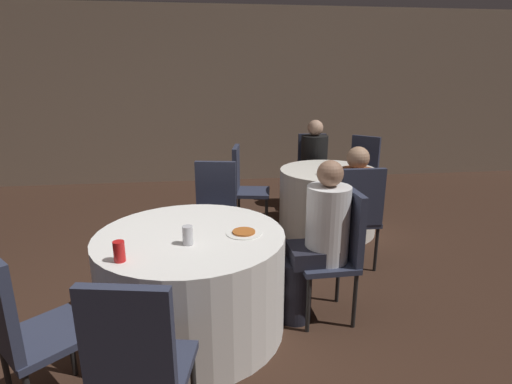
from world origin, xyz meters
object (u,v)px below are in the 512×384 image
Objects in this scene: chair_near_north at (215,205)px; soda_can_red at (119,251)px; chair_near_east at (340,244)px; chair_near_southwest at (22,323)px; chair_far_north at (312,164)px; chair_far_west at (243,181)px; chair_far_northeast at (362,167)px; person_floral_shirt at (352,204)px; pizza_plate_near at (244,232)px; chair_near_south at (137,361)px; soda_can_silver at (188,235)px; table_near at (192,282)px; person_black_shirt at (315,164)px; person_white_shirt at (316,243)px; table_far at (328,200)px; chair_far_south at (358,210)px.

chair_near_north is 1.53m from soda_can_red.
chair_near_southwest is at bearing 109.54° from chair_near_east.
chair_far_north is 1.00× the size of chair_far_west.
person_floral_shirt is at bearing 109.05° from chair_far_northeast.
chair_far_west is 1.71m from chair_far_northeast.
chair_near_east reaches higher than pizza_plate_near.
chair_near_east is (0.87, -1.01, 0.00)m from chair_near_north.
chair_near_north and chair_far_west have the same top height.
chair_near_north is 0.86× the size of person_floral_shirt.
pizza_plate_near is (-1.11, -0.95, 0.16)m from person_floral_shirt.
chair_far_northeast is at bearing -26.55° from chair_near_east.
chair_near_south is at bearing 68.86° from chair_far_north.
soda_can_silver is at bearing -4.78° from chair_far_west.
table_near is 2.96m from person_black_shirt.
chair_far_north is 0.86× the size of person_floral_shirt.
chair_near_southwest is at bearing -141.56° from soda_can_red.
soda_can_silver is at bearing 100.62° from person_white_shirt.
chair_near_southwest is at bearing -17.45° from chair_far_west.
chair_far_northeast is at bearing 46.22° from table_far.
table_far is at bearing 51.48° from soda_can_silver.
person_floral_shirt is (0.42, 0.89, -0.01)m from chair_near_east.
chair_near_southwest is 2.79m from person_floral_shirt.
chair_near_south reaches higher than pizza_plate_near.
chair_near_north is 1.00× the size of chair_far_south.
person_floral_shirt reaches higher than chair_near_south.
person_floral_shirt is at bearing 91.45° from person_black_shirt.
pizza_plate_near is 1.97× the size of soda_can_silver.
chair_far_northeast is at bearing 68.71° from chair_far_south.
chair_far_northeast is (2.16, 2.41, 0.22)m from table_near.
chair_near_southwest and chair_far_north have the same top height.
chair_far_northeast is (0.60, -0.27, 0.00)m from chair_far_north.
chair_far_north is 8.01× the size of soda_can_red.
person_floral_shirt is (1.28, -0.12, -0.01)m from chair_near_north.
pizza_plate_near is at bearing 109.32° from chair_near_north.
person_floral_shirt is 9.32× the size of soda_can_red.
person_black_shirt reaches higher than chair_near_north.
chair_far_northeast is (2.36, 3.45, 0.00)m from chair_near_south.
table_near is 1.75m from person_floral_shirt.
chair_near_southwest is at bearing 160.70° from chair_near_south.
soda_can_red is (-0.38, -0.36, 0.42)m from table_near.
person_white_shirt is (-0.68, -2.65, 0.02)m from chair_far_north.
chair_far_west is (0.54, 1.88, 0.22)m from table_near.
chair_near_south is 0.83× the size of person_black_shirt.
chair_near_east reaches higher than soda_can_red.
soda_can_silver reaches higher than table_near.
chair_near_south is (-0.39, -2.08, 0.00)m from chair_near_north.
chair_far_west is 1.89m from person_white_shirt.
soda_can_red is (0.42, 0.33, 0.21)m from chair_near_southwest.
chair_far_northeast is at bearing 47.43° from soda_can_red.
chair_far_northeast is 1.64m from person_floral_shirt.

